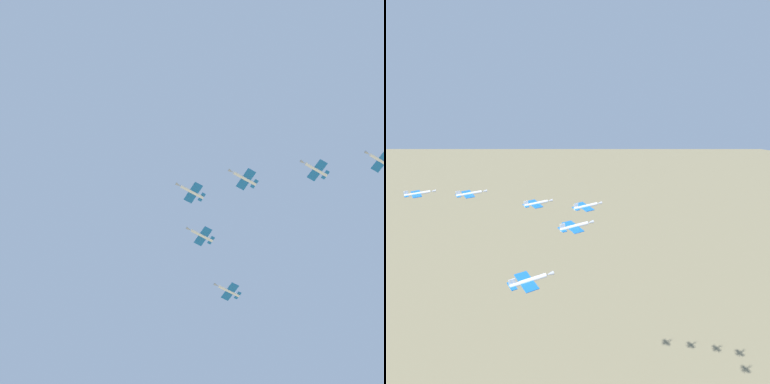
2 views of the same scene
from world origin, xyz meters
TOP-DOWN VIEW (x-y plane):
  - jet_lead at (-13.23, -7.86)m, footprint 10.69×8.16m
  - jet_port_inner at (-20.20, 8.73)m, footprint 10.69×8.16m
  - jet_starboard_inner at (-28.77, -16.94)m, footprint 10.69×8.16m
  - jet_port_outer at (-34.17, 27.66)m, footprint 10.69×8.16m
  - jet_starboard_outer at (-51.31, -23.68)m, footprint 10.69×8.16m
  - jet_center_rear at (-44.46, 45.36)m, footprint 10.69×8.16m

SIDE VIEW (x-z plane):
  - jet_port_inner at x=-20.20m, z-range 187.91..190.14m
  - jet_starboard_outer at x=-51.31m, z-range 188.07..190.29m
  - jet_center_rear at x=-44.46m, z-range 189.15..191.38m
  - jet_lead at x=-13.23m, z-range 189.36..191.59m
  - jet_port_outer at x=-34.17m, z-range 190.66..192.89m
  - jet_starboard_inner at x=-28.77m, z-range 190.82..193.05m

